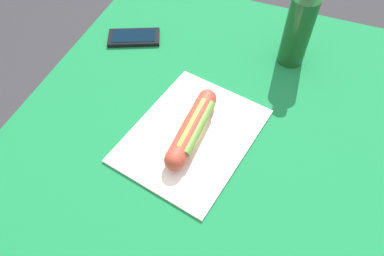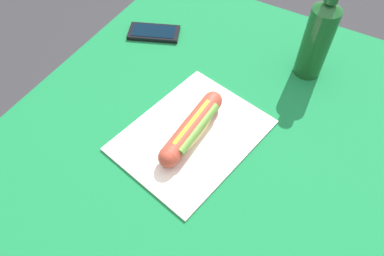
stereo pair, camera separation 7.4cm
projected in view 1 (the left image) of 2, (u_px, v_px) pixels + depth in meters
name	position (u px, v px, depth m)	size (l,w,h in m)	color
ground_plane	(206.00, 231.00, 1.42)	(6.00, 6.00, 0.00)	#2D2D33
dining_table	(213.00, 149.00, 0.95)	(0.97, 0.90, 0.73)	brown
paper_wrapper	(192.00, 135.00, 0.80)	(0.32, 0.25, 0.01)	silver
hot_dog	(192.00, 128.00, 0.78)	(0.23, 0.06, 0.05)	#E5BC75
cell_phone	(134.00, 37.00, 1.00)	(0.12, 0.16, 0.01)	black
soda_bottle	(299.00, 27.00, 0.87)	(0.07, 0.07, 0.24)	#14471E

